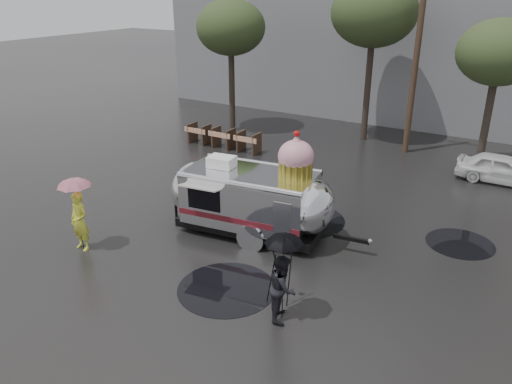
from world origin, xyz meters
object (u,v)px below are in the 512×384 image
Objects in this scene: person_left at (80,221)px; tripod at (279,268)px; person_right at (283,288)px; airstream_trailer at (253,196)px.

tripod is (6.57, 0.75, 0.03)m from person_left.
person_left is at bearing 177.34° from tripod.
person_left is at bearing 68.70° from person_right.
person_right is at bearing -57.00° from airstream_trailer.
person_left is at bearing -145.00° from airstream_trailer.
airstream_trailer reaches higher than person_left.
tripod is (2.56, -2.91, -0.34)m from airstream_trailer.
person_right is (2.97, -3.50, -0.45)m from airstream_trailer.
airstream_trailer reaches higher than person_right.
person_left is (-4.01, -3.66, -0.37)m from airstream_trailer.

